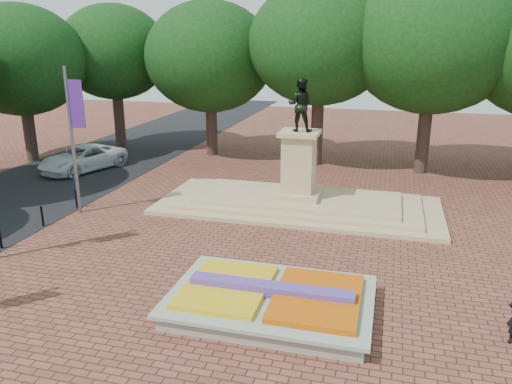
{
  "coord_description": "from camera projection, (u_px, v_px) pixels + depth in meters",
  "views": [
    {
      "loc": [
        4.19,
        -15.54,
        8.25
      ],
      "look_at": [
        -0.88,
        3.18,
        2.2
      ],
      "focal_mm": 35.0,
      "sensor_mm": 36.0,
      "label": 1
    }
  ],
  "objects": [
    {
      "name": "monument",
      "position": [
        298.0,
        191.0,
        24.93
      ],
      "size": [
        14.0,
        6.0,
        6.4
      ],
      "color": "tan",
      "rests_on": "ground"
    },
    {
      "name": "van",
      "position": [
        83.0,
        158.0,
        31.97
      ],
      "size": [
        4.34,
        6.25,
        1.58
      ],
      "primitive_type": "imported",
      "rotation": [
        0.0,
        0.0,
        -0.33
      ],
      "color": "silver",
      "rests_on": "ground"
    },
    {
      "name": "asphalt_street",
      "position": [
        6.0,
        201.0,
        26.16
      ],
      "size": [
        9.0,
        90.0,
        0.02
      ],
      "primitive_type": "cube",
      "color": "black",
      "rests_on": "ground"
    },
    {
      "name": "tree_row_back",
      "position": [
        365.0,
        63.0,
        31.84
      ],
      "size": [
        44.8,
        8.8,
        10.43
      ],
      "color": "#35241D",
      "rests_on": "ground"
    },
    {
      "name": "ground",
      "position": [
        257.0,
        278.0,
        17.82
      ],
      "size": [
        90.0,
        90.0,
        0.0
      ],
      "primitive_type": "plane",
      "color": "brown",
      "rests_on": "ground"
    },
    {
      "name": "flower_bed",
      "position": [
        272.0,
        300.0,
        15.61
      ],
      "size": [
        6.3,
        4.3,
        0.91
      ],
      "color": "gray",
      "rests_on": "ground"
    }
  ]
}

